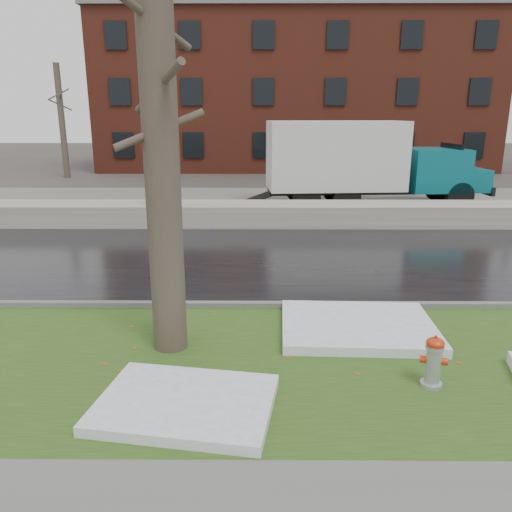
{
  "coord_description": "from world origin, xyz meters",
  "views": [
    {
      "loc": [
        -0.43,
        -8.09,
        3.66
      ],
      "look_at": [
        -0.49,
        1.27,
        1.0
      ],
      "focal_mm": 35.0,
      "sensor_mm": 36.0,
      "label": 1
    }
  ],
  "objects_px": {
    "fire_hydrant": "(434,359)",
    "tree": "(160,135)",
    "worker": "(157,180)",
    "box_truck": "(361,162)"
  },
  "relations": [
    {
      "from": "fire_hydrant",
      "to": "tree",
      "type": "bearing_deg",
      "value": 177.08
    },
    {
      "from": "tree",
      "to": "worker",
      "type": "relative_size",
      "value": 3.79
    },
    {
      "from": "tree",
      "to": "box_truck",
      "type": "distance_m",
      "value": 14.34
    },
    {
      "from": "fire_hydrant",
      "to": "box_truck",
      "type": "relative_size",
      "value": 0.07
    },
    {
      "from": "worker",
      "to": "tree",
      "type": "bearing_deg",
      "value": 104.79
    },
    {
      "from": "fire_hydrant",
      "to": "box_truck",
      "type": "height_order",
      "value": "box_truck"
    },
    {
      "from": "fire_hydrant",
      "to": "box_truck",
      "type": "distance_m",
      "value": 14.49
    },
    {
      "from": "box_truck",
      "to": "worker",
      "type": "relative_size",
      "value": 5.92
    },
    {
      "from": "tree",
      "to": "fire_hydrant",
      "type": "bearing_deg",
      "value": -17.44
    },
    {
      "from": "tree",
      "to": "worker",
      "type": "bearing_deg",
      "value": 102.05
    }
  ]
}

